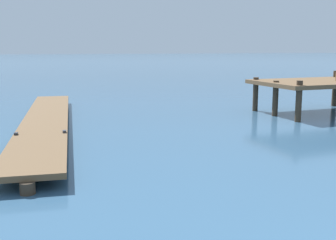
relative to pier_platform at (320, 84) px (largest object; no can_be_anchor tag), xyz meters
The scene contains 2 objects.
floating_dock 13.70m from the pier_platform, behind, with size 2.76×16.60×0.53m.
pier_platform is the anchor object (origin of this frame).
Camera 1 is at (-5.41, -2.32, 3.40)m, focal length 44.88 mm.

